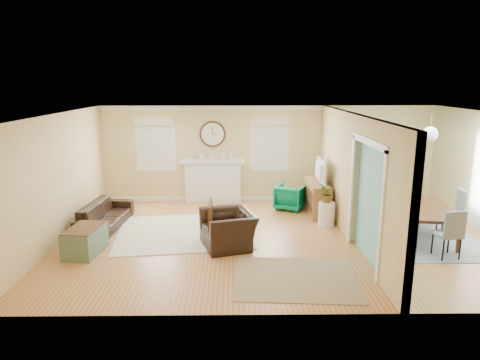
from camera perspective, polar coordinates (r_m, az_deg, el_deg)
name	(u,v)px	position (r m, az deg, el deg)	size (l,w,h in m)	color
floor	(278,239)	(9.11, 5.11, -7.79)	(9.00, 9.00, 0.00)	#A06835
wall_back	(268,154)	(11.67, 3.76, 3.48)	(9.00, 0.02, 2.60)	tan
wall_front	(302,228)	(5.87, 8.31, -6.31)	(9.00, 0.02, 2.60)	tan
wall_left	(57,179)	(9.40, -23.16, 0.11)	(0.02, 6.00, 2.60)	tan
ceiling	(281,114)	(8.54, 5.46, 8.75)	(9.00, 6.00, 0.02)	white
partition	(350,173)	(9.27, 14.44, 0.96)	(0.17, 6.00, 2.60)	tan
fireplace	(213,180)	(11.66, -3.61, -0.04)	(1.70, 0.30, 1.17)	white
wall_clock	(213,134)	(11.53, -3.68, 6.14)	(0.70, 0.07, 0.70)	#4D2F1B
window_left	(155,141)	(11.72, -11.28, 5.08)	(1.05, 0.13, 1.42)	white
window_right	(270,141)	(11.57, 4.06, 5.19)	(1.05, 0.13, 1.42)	white
pendant	(430,134)	(9.39, 24.03, 5.62)	(0.30, 0.30, 0.55)	gold
rug_cream	(184,232)	(9.51, -7.53, -6.88)	(2.82, 2.45, 0.02)	beige
rug_jute	(296,278)	(7.41, 7.48, -12.87)	(2.05, 1.68, 0.01)	tan
rug_grey	(423,237)	(9.96, 23.18, -6.95)	(2.21, 2.76, 0.01)	slate
sofa	(105,215)	(10.21, -17.53, -4.41)	(1.90, 0.74, 0.55)	black
eames_chair	(228,229)	(8.57, -1.59, -6.58)	(1.09, 0.95, 0.71)	black
green_chair	(290,197)	(11.08, 6.69, -2.29)	(0.68, 0.70, 0.64)	#02735B
trunk	(85,241)	(8.76, -19.97, -7.60)	(0.66, 0.97, 0.53)	#5C715B
credenza	(317,198)	(10.82, 10.24, -2.34)	(0.46, 1.36, 0.80)	#9D6A37
tv	(317,171)	(10.66, 10.29, 1.21)	(0.99, 0.13, 0.57)	black
garden_stool	(326,214)	(9.99, 11.45, -4.45)	(0.37, 0.37, 0.54)	white
potted_plant	(327,193)	(9.86, 11.57, -1.77)	(0.38, 0.33, 0.42)	#337F33
dining_table	(424,222)	(9.86, 23.35, -5.16)	(1.89, 1.05, 0.66)	#4D2F1B
dining_chair_n	(407,200)	(10.71, 21.34, -2.46)	(0.45, 0.45, 0.91)	slate
dining_chair_s	(448,229)	(8.86, 25.98, -5.88)	(0.48, 0.48, 0.95)	slate
dining_chair_w	(399,211)	(9.53, 20.46, -3.85)	(0.53, 0.53, 1.02)	white
dining_chair_e	(450,208)	(10.11, 26.26, -3.42)	(0.52, 0.52, 1.02)	slate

